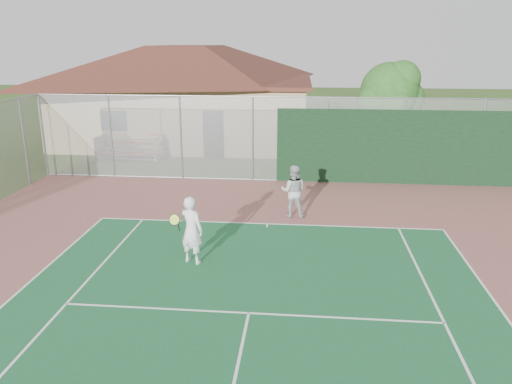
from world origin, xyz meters
TOP-DOWN VIEW (x-y plane):
  - back_fence at (2.11, 16.98)m, footprint 20.08×0.11m
  - clubhouse at (-5.61, 25.48)m, footprint 14.86×9.98m
  - bleachers at (-7.39, 20.57)m, footprint 3.20×2.08m
  - tree at (5.30, 22.40)m, footprint 3.40×3.22m
  - player_white_front at (-1.78, 8.83)m, footprint 0.91×0.75m
  - player_grey_back at (0.79, 12.70)m, footprint 0.90×0.73m

SIDE VIEW (x-z plane):
  - bleachers at x=-7.39m, z-range 0.03..1.20m
  - player_grey_back at x=0.79m, z-range 0.00..1.75m
  - player_white_front at x=-1.78m, z-range 0.01..1.84m
  - back_fence at x=2.11m, z-range -0.09..3.43m
  - tree at x=5.30m, z-range 0.75..5.49m
  - clubhouse at x=-5.61m, z-range 0.05..6.42m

